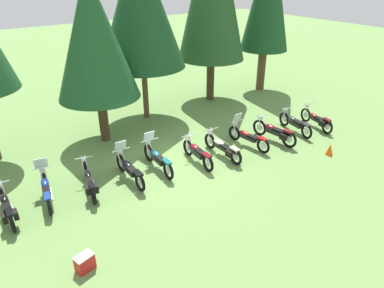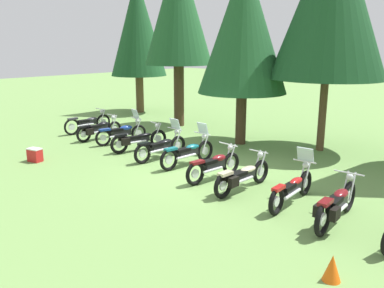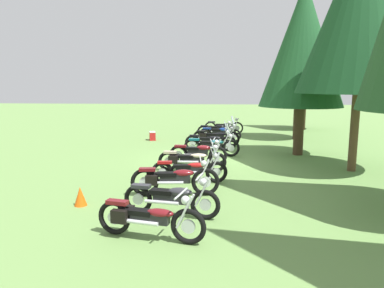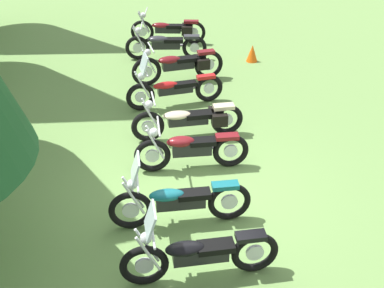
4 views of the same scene
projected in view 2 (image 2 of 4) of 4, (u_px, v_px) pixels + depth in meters
name	position (u px, v px, depth m)	size (l,w,h in m)	color
ground_plane	(199.00, 172.00, 12.91)	(80.00, 80.00, 0.00)	#6B934C
motorcycle_0	(88.00, 123.00, 18.56)	(0.75, 2.36, 1.02)	black
motorcycle_1	(99.00, 129.00, 17.19)	(0.62, 2.20, 0.99)	black
motorcycle_2	(122.00, 132.00, 16.51)	(0.70, 2.24, 1.35)	black
motorcycle_3	(138.00, 140.00, 15.39)	(0.80, 2.34, 1.01)	black
motorcycle_4	(161.00, 146.00, 14.28)	(0.73, 2.33, 1.36)	black
motorcycle_5	(188.00, 152.00, 13.50)	(0.77, 2.36, 1.37)	black
motorcycle_6	(214.00, 165.00, 12.12)	(0.74, 2.21, 1.00)	black
motorcycle_7	(242.00, 176.00, 11.19)	(0.63, 2.39, 1.00)	black
motorcycle_8	(293.00, 188.00, 10.27)	(0.63, 2.34, 1.35)	black
motorcycle_9	(336.00, 204.00, 9.13)	(0.74, 2.42, 1.04)	black
pine_tree_0	(138.00, 27.00, 22.98)	(3.18, 3.18, 7.67)	brown
pine_tree_1	(178.00, 7.00, 18.90)	(3.23, 3.23, 8.30)	#42301E
pine_tree_2	(244.00, 26.00, 15.50)	(3.48, 3.48, 7.17)	#42301E
picnic_cooler	(35.00, 155.00, 14.03)	(0.55, 0.43, 0.47)	red
traffic_cone	(332.00, 268.00, 6.97)	(0.32, 0.32, 0.48)	#EA590F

